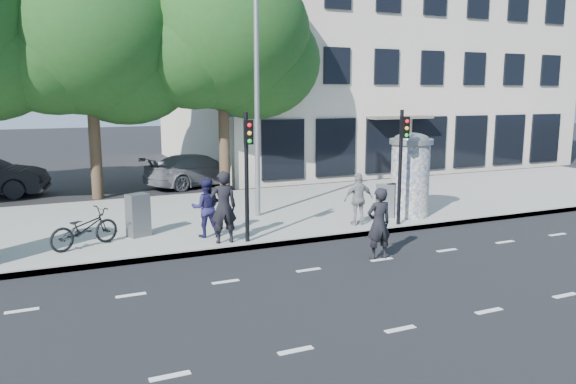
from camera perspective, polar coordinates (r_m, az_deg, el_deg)
name	(u,v)px	position (r m, az deg, el deg)	size (l,w,h in m)	color
ground	(338,289)	(11.90, 5.11, -9.81)	(120.00, 120.00, 0.00)	black
sidewalk	(226,215)	(18.53, -6.27, -2.34)	(40.00, 8.00, 0.15)	gray
curb	(273,244)	(14.93, -1.57, -5.33)	(40.00, 0.10, 0.16)	slate
lane_dash_near	(400,329)	(10.18, 11.33, -13.50)	(32.00, 0.12, 0.01)	silver
lane_dash_far	(308,270)	(13.07, 2.09, -7.92)	(32.00, 0.12, 0.01)	silver
ad_column_right	(410,173)	(18.16, 12.31, 1.92)	(1.36, 1.36, 2.65)	beige
traffic_pole_near	(247,164)	(14.51, -4.17, 2.88)	(0.22, 0.31, 3.40)	black
traffic_pole_far	(402,155)	(16.76, 11.47, 3.67)	(0.22, 0.31, 3.40)	black
street_lamp	(257,67)	(17.57, -3.13, 12.52)	(0.25, 0.93, 8.00)	slate
tree_near_left	(89,37)	(22.62, -19.60, 14.64)	(6.80, 6.80, 8.97)	#38281C
tree_center	(222,34)	(23.24, -6.71, 15.62)	(7.00, 7.00, 9.30)	#38281C
building	(352,59)	(34.56, 6.52, 13.26)	(20.30, 15.85, 12.00)	#BFB3A0
ped_b	(223,207)	(14.69, -6.57, -1.53)	(0.69, 0.46, 1.90)	black
ped_c	(206,208)	(15.41, -8.35, -1.59)	(0.78, 0.61, 1.61)	#1B1A42
ped_e	(359,199)	(16.73, 7.19, -0.71)	(0.92, 0.52, 1.56)	gray
ped_f	(405,190)	(18.01, 11.83, 0.20)	(1.61, 0.58, 1.74)	black
man_road	(379,224)	(13.88, 9.21, -3.18)	(0.65, 0.43, 1.78)	black
bicycle	(84,228)	(15.17, -20.00, -3.50)	(1.87, 0.65, 0.98)	black
cabinet_left	(138,215)	(15.87, -14.99, -2.29)	(0.56, 0.41, 1.17)	#5C5F60
cabinet_right	(385,201)	(17.91, 9.82, -0.90)	(0.50, 0.37, 1.05)	gray
car_right	(198,170)	(24.85, -9.13, 2.22)	(4.81, 1.96, 1.40)	#5C5E64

